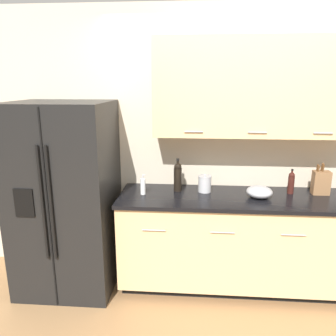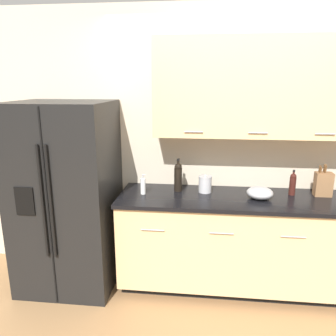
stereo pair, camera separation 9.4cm
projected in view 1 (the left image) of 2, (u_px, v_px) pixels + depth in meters
The scene contains 9 objects.
wall_back at pixel (242, 131), 3.10m from camera, with size 10.00×0.39×2.60m.
counter_unit at pixel (250, 241), 3.06m from camera, with size 2.42×0.64×0.91m.
refrigerator at pixel (66, 198), 3.02m from camera, with size 0.86×0.79×1.74m.
knife_block at pixel (321, 182), 2.99m from camera, with size 0.15×0.09×0.29m.
wine_bottle at pixel (178, 176), 3.07m from camera, with size 0.08×0.08×0.31m.
soap_dispenser at pixel (143, 186), 2.99m from camera, with size 0.05×0.05×0.19m.
oil_bottle at pixel (291, 182), 3.01m from camera, with size 0.06×0.06×0.23m.
steel_canister at pixel (205, 184), 3.06m from camera, with size 0.12×0.12×0.17m.
mixing_bowl at pixel (259, 192), 2.91m from camera, with size 0.23×0.23×0.10m.
Camera 1 is at (-0.42, -2.05, 1.90)m, focal length 35.00 mm.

